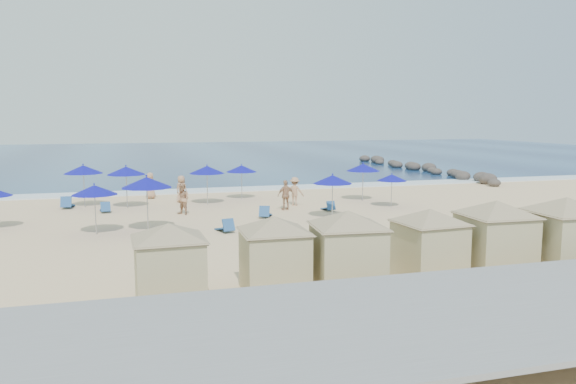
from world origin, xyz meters
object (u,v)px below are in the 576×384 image
at_px(beachgoer_4, 150,186).
at_px(umbrella_9, 363,167).
at_px(trash_bin, 382,238).
at_px(cabana_0, 169,253).
at_px(rock_jetty, 419,168).
at_px(umbrella_4, 126,171).
at_px(umbrella_8, 242,169).
at_px(umbrella_7, 333,179).
at_px(umbrella_5, 147,182).
at_px(beachgoer_1, 183,199).
at_px(cabana_1, 274,245).
at_px(beachgoer_2, 286,195).
at_px(beachgoer_5, 181,189).
at_px(umbrella_6, 207,170).
at_px(umbrella_2, 83,169).
at_px(cabana_5, 565,226).
at_px(cabana_2, 348,240).
at_px(cabana_4, 496,228).
at_px(cabana_3, 429,235).
at_px(beachgoer_3, 295,191).
at_px(umbrella_10, 392,178).
at_px(umbrella_3, 94,190).

bearing_deg(beachgoer_4, umbrella_9, 152.70).
height_order(trash_bin, cabana_0, cabana_0).
height_order(rock_jetty, trash_bin, rock_jetty).
height_order(umbrella_4, umbrella_8, umbrella_4).
bearing_deg(umbrella_7, beachgoer_4, 131.39).
bearing_deg(umbrella_5, beachgoer_1, 64.24).
distance_m(rock_jetty, umbrella_5, 36.09).
xyz_separation_m(cabana_1, umbrella_9, (10.40, 17.04, 0.66)).
distance_m(beachgoer_2, beachgoer_5, 7.29).
relative_size(umbrella_6, beachgoer_4, 1.43).
xyz_separation_m(cabana_1, umbrella_2, (-6.79, 19.23, 0.78)).
bearing_deg(umbrella_7, umbrella_8, 111.33).
height_order(trash_bin, cabana_5, cabana_5).
distance_m(trash_bin, beachgoer_2, 10.24).
height_order(cabana_2, umbrella_7, cabana_2).
distance_m(cabana_4, beachgoer_4, 24.42).
bearing_deg(cabana_3, umbrella_9, 73.45).
height_order(beachgoer_2, beachgoer_5, beachgoer_2).
bearing_deg(umbrella_2, cabana_0, -79.48).
relative_size(cabana_2, beachgoer_2, 2.49).
relative_size(beachgoer_1, beachgoer_3, 1.00).
relative_size(umbrella_2, beachgoer_2, 1.49).
relative_size(umbrella_2, umbrella_7, 1.09).
bearing_deg(beachgoer_3, beachgoer_5, 6.79).
bearing_deg(umbrella_8, umbrella_2, -176.34).
distance_m(trash_bin, umbrella_10, 10.76).
distance_m(cabana_4, umbrella_2, 24.29).
bearing_deg(cabana_5, cabana_3, 171.85).
height_order(rock_jetty, umbrella_7, umbrella_7).
xyz_separation_m(cabana_4, beachgoer_1, (-9.11, 15.12, -0.75)).
bearing_deg(trash_bin, cabana_0, -145.94).
relative_size(cabana_5, umbrella_7, 1.94).
height_order(umbrella_10, beachgoer_2, umbrella_10).
height_order(cabana_4, umbrella_3, cabana_4).
relative_size(umbrella_7, beachgoer_4, 1.38).
height_order(cabana_2, beachgoer_4, cabana_2).
bearing_deg(umbrella_7, beachgoer_5, 132.09).
height_order(cabana_2, beachgoer_5, cabana_2).
bearing_deg(umbrella_3, beachgoer_1, 44.14).
relative_size(cabana_0, umbrella_8, 1.78).
bearing_deg(rock_jetty, beachgoer_2, -135.23).
relative_size(trash_bin, cabana_1, 0.17).
bearing_deg(cabana_4, umbrella_7, 97.38).
distance_m(umbrella_2, umbrella_3, 8.65).
relative_size(beachgoer_1, beachgoer_2, 0.99).
distance_m(umbrella_2, umbrella_4, 2.69).
bearing_deg(trash_bin, umbrella_4, 133.10).
relative_size(trash_bin, cabana_4, 0.16).
bearing_deg(umbrella_9, beachgoer_1, -169.70).
relative_size(umbrella_9, beachgoer_5, 1.45).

